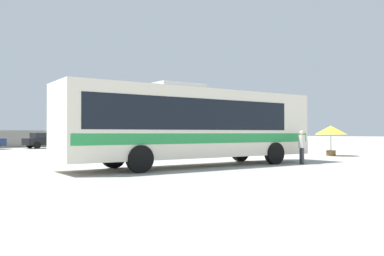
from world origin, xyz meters
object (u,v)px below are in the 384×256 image
parked_car_rightmost_black (46,140)px  vendor_umbrella_near_gate_yellow (331,131)px  coach_bus_cream_green (192,123)px  attendant_by_bus_door (302,145)px

parked_car_rightmost_black → vendor_umbrella_near_gate_yellow: bearing=-71.3°
coach_bus_cream_green → vendor_umbrella_near_gate_yellow: size_ratio=6.12×
attendant_by_bus_door → vendor_umbrella_near_gate_yellow: 7.79m
coach_bus_cream_green → attendant_by_bus_door: 5.49m
attendant_by_bus_door → parked_car_rightmost_black: attendant_by_bus_door is taller
vendor_umbrella_near_gate_yellow → attendant_by_bus_door: bearing=-161.4°
attendant_by_bus_door → vendor_umbrella_near_gate_yellow: vendor_umbrella_near_gate_yellow is taller
coach_bus_cream_green → vendor_umbrella_near_gate_yellow: bearing=-0.5°
attendant_by_bus_door → parked_car_rightmost_black: size_ratio=0.38×
coach_bus_cream_green → vendor_umbrella_near_gate_yellow: (12.08, -0.11, -0.31)m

